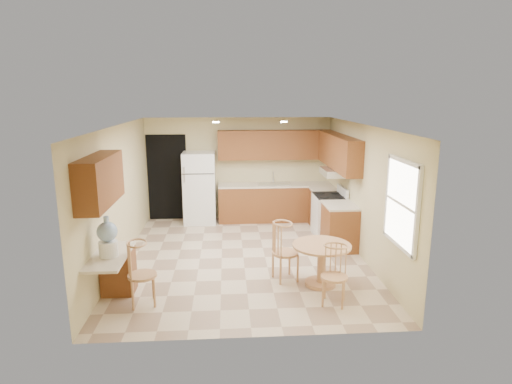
{
  "coord_description": "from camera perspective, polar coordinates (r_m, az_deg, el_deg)",
  "views": [
    {
      "loc": [
        -0.29,
        -7.66,
        3.04
      ],
      "look_at": [
        0.26,
        0.3,
        1.21
      ],
      "focal_mm": 30.0,
      "sensor_mm": 36.0,
      "label": 1
    }
  ],
  "objects": [
    {
      "name": "water_crock",
      "position": [
        6.47,
        -19.17,
        -5.86
      ],
      "size": [
        0.29,
        0.29,
        0.6
      ],
      "color": "white",
      "rests_on": "desk_top"
    },
    {
      "name": "upper_cab_back",
      "position": [
        10.38,
        2.53,
        6.31
      ],
      "size": [
        2.75,
        0.33,
        0.7
      ],
      "primitive_type": "cube",
      "color": "brown",
      "rests_on": "wall_back"
    },
    {
      "name": "refrigerator",
      "position": [
        10.32,
        -7.53,
        0.56
      ],
      "size": [
        0.75,
        0.73,
        1.71
      ],
      "color": "white",
      "rests_on": "floor"
    },
    {
      "name": "desk_pedestal",
      "position": [
        7.1,
        -17.86,
        -9.95
      ],
      "size": [
        0.48,
        0.42,
        0.72
      ],
      "primitive_type": "cube",
      "color": "brown",
      "rests_on": "floor"
    },
    {
      "name": "sink",
      "position": [
        10.4,
        2.43,
        1.08
      ],
      "size": [
        0.78,
        0.44,
        0.01
      ],
      "primitive_type": "cube",
      "color": "silver",
      "rests_on": "counter_back"
    },
    {
      "name": "chair_table_a",
      "position": [
        7.05,
        4.06,
        -7.37
      ],
      "size": [
        0.44,
        0.57,
        0.99
      ],
      "rotation": [
        0.0,
        0.0,
        -1.27
      ],
      "color": "tan",
      "rests_on": "floor"
    },
    {
      "name": "window",
      "position": [
        6.52,
        18.89,
        -1.48
      ],
      "size": [
        0.06,
        1.12,
        1.3
      ],
      "color": "white",
      "rests_on": "wall_right"
    },
    {
      "name": "counter_right_a",
      "position": [
        10.01,
        9.07,
        0.33
      ],
      "size": [
        0.63,
        0.59,
        0.04
      ],
      "primitive_type": "cube",
      "color": "beige",
      "rests_on": "base_cab_right_a"
    },
    {
      "name": "upper_cab_right",
      "position": [
        9.26,
        10.98,
        5.28
      ],
      "size": [
        0.33,
        2.42,
        0.7
      ],
      "primitive_type": "cube",
      "color": "brown",
      "rests_on": "wall_right"
    },
    {
      "name": "counter_right_b",
      "position": [
        8.64,
        11.2,
        -1.76
      ],
      "size": [
        0.63,
        0.8,
        0.04
      ],
      "primitive_type": "cube",
      "color": "beige",
      "rests_on": "base_cab_right_b"
    },
    {
      "name": "desk_top",
      "position": [
        6.62,
        -18.87,
        -8.09
      ],
      "size": [
        0.5,
        1.2,
        0.04
      ],
      "primitive_type": "cube",
      "color": "beige",
      "rests_on": "desk_pedestal"
    },
    {
      "name": "base_cab_back",
      "position": [
        10.51,
        2.54,
        -1.47
      ],
      "size": [
        2.75,
        0.6,
        0.87
      ],
      "primitive_type": "cube",
      "color": "brown",
      "rests_on": "floor"
    },
    {
      "name": "base_cab_right_b",
      "position": [
        8.77,
        11.07,
        -4.64
      ],
      "size": [
        0.6,
        0.8,
        0.87
      ],
      "primitive_type": "cube",
      "color": "brown",
      "rests_on": "floor"
    },
    {
      "name": "doorway",
      "position": [
        10.69,
        -11.74,
        1.9
      ],
      "size": [
        0.9,
        0.02,
        2.1
      ],
      "primitive_type": "cube",
      "color": "black",
      "rests_on": "floor"
    },
    {
      "name": "dining_table",
      "position": [
        7.05,
        8.7,
        -8.76
      ],
      "size": [
        0.94,
        0.94,
        0.7
      ],
      "rotation": [
        0.0,
        0.0,
        -0.31
      ],
      "color": "tan",
      "rests_on": "floor"
    },
    {
      "name": "wall_front",
      "position": [
        5.24,
        -0.56,
        -7.09
      ],
      "size": [
        4.5,
        0.02,
        2.5
      ],
      "primitive_type": "cube",
      "color": "#CFBE8C",
      "rests_on": "floor"
    },
    {
      "name": "wall_right",
      "position": [
        8.27,
        14.03,
        0.0
      ],
      "size": [
        0.02,
        5.5,
        2.5
      ],
      "primitive_type": "cube",
      "color": "#CFBE8C",
      "rests_on": "floor"
    },
    {
      "name": "wall_left",
      "position": [
        8.11,
        -17.84,
        -0.48
      ],
      "size": [
        0.02,
        5.5,
        2.5
      ],
      "primitive_type": "cube",
      "color": "#CFBE8C",
      "rests_on": "floor"
    },
    {
      "name": "wall_back",
      "position": [
        10.57,
        -2.33,
        3.14
      ],
      "size": [
        4.5,
        0.02,
        2.5
      ],
      "primitive_type": "cube",
      "color": "#CFBE8C",
      "rests_on": "floor"
    },
    {
      "name": "counter_back",
      "position": [
        10.41,
        2.56,
        0.96
      ],
      "size": [
        2.75,
        0.63,
        0.04
      ],
      "primitive_type": "cube",
      "color": "beige",
      "rests_on": "base_cab_back"
    },
    {
      "name": "upper_cab_left",
      "position": [
        6.44,
        -20.09,
        1.45
      ],
      "size": [
        0.33,
        1.4,
        0.7
      ],
      "primitive_type": "cube",
      "color": "brown",
      "rests_on": "wall_left"
    },
    {
      "name": "range_hood",
      "position": [
        9.28,
        10.41,
        2.63
      ],
      "size": [
        0.5,
        0.76,
        0.14
      ],
      "primitive_type": "cube",
      "color": "silver",
      "rests_on": "upper_cab_right"
    },
    {
      "name": "can_light_a",
      "position": [
        8.88,
        -5.37,
        9.26
      ],
      "size": [
        0.14,
        0.14,
        0.02
      ],
      "primitive_type": "cylinder",
      "color": "white",
      "rests_on": "ceiling"
    },
    {
      "name": "base_cab_right_a",
      "position": [
        10.12,
        8.98,
        -2.18
      ],
      "size": [
        0.6,
        0.59,
        0.87
      ],
      "primitive_type": "cube",
      "color": "brown",
      "rests_on": "floor"
    },
    {
      "name": "ceiling",
      "position": [
        7.69,
        -1.81,
        8.86
      ],
      "size": [
        4.5,
        5.5,
        0.02
      ],
      "primitive_type": "cube",
      "color": "white",
      "rests_on": "wall_back"
    },
    {
      "name": "floor",
      "position": [
        8.25,
        -1.69,
        -8.73
      ],
      "size": [
        5.5,
        5.5,
        0.0
      ],
      "primitive_type": "plane",
      "color": "#CDB594",
      "rests_on": "ground"
    },
    {
      "name": "stove",
      "position": [
        9.47,
        9.74,
        -3.04
      ],
      "size": [
        0.65,
        0.76,
        1.09
      ],
      "color": "white",
      "rests_on": "floor"
    },
    {
      "name": "can_light_b",
      "position": [
        8.96,
        3.73,
        9.32
      ],
      "size": [
        0.14,
        0.14,
        0.02
      ],
      "primitive_type": "cylinder",
      "color": "white",
      "rests_on": "ceiling"
    },
    {
      "name": "chair_table_b",
      "position": [
        6.37,
        10.62,
        -10.41
      ],
      "size": [
        0.4,
        0.43,
        0.89
      ],
      "rotation": [
        0.0,
        0.0,
        2.81
      ],
      "color": "tan",
      "rests_on": "floor"
    },
    {
      "name": "chair_desk",
      "position": [
        6.45,
        -15.14,
        -9.96
      ],
      "size": [
        0.42,
        0.55,
        0.96
      ],
      "rotation": [
        0.0,
        0.0,
        -1.35
      ],
      "color": "tan",
      "rests_on": "floor"
    }
  ]
}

